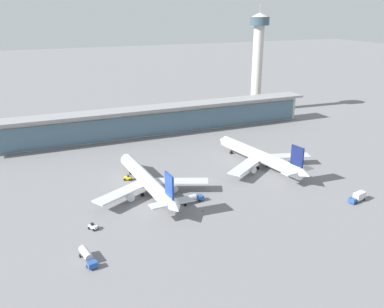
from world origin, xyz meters
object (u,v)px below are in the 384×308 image
Objects in this scene: service_truck_by_tail_blue at (191,198)px; control_tower at (258,55)px; airliner_centre_stand at (261,157)px; service_truck_near_nose_white at (93,227)px; safety_cone_alpha at (203,210)px; service_truck_mid_apron_blue at (358,197)px; service_truck_under_wing_blue at (87,256)px; airliner_left_stand at (148,181)px; service_truck_on_taxiway_yellow at (128,178)px.

control_tower is (91.53, 106.51, 34.45)m from service_truck_by_tail_blue.
airliner_centre_stand is 78.57m from service_truck_near_nose_white.
safety_cone_alpha is at bearing -4.16° from service_truck_near_nose_white.
service_truck_mid_apron_blue is at bearing -15.59° from safety_cone_alpha.
service_truck_under_wing_blue is 1.16× the size of service_truck_mid_apron_blue.
service_truck_mid_apron_blue is at bearing -11.07° from service_truck_near_nose_white.
airliner_centre_stand is at bearing 17.65° from service_truck_near_nose_white.
service_truck_near_nose_white is 171.62m from control_tower.
airliner_centre_stand is 88.83m from service_truck_under_wing_blue.
service_truck_by_tail_blue is at bearing 100.51° from safety_cone_alpha.
airliner_centre_stand is at bearing 6.50° from airliner_left_stand.
airliner_left_stand is 16.92× the size of service_truck_on_taxiway_yellow.
service_truck_under_wing_blue reaches higher than service_truck_near_nose_white.
service_truck_under_wing_blue is 1.00× the size of service_truck_by_tail_blue.
control_tower is at bearing 44.28° from service_truck_under_wing_blue.
service_truck_on_taxiway_yellow is 4.76× the size of safety_cone_alpha.
service_truck_under_wing_blue is at bearing -161.25° from safety_cone_alpha.
service_truck_by_tail_blue is at bearing 7.41° from service_truck_near_nose_white.
airliner_centre_stand is (51.51, 5.87, 0.00)m from airliner_left_stand.
safety_cone_alpha is (16.24, -35.32, -0.56)m from service_truck_on_taxiway_yellow.
service_truck_on_taxiway_yellow is at bearing 59.08° from service_truck_near_nose_white.
airliner_left_stand reaches higher than service_truck_on_taxiway_yellow.
airliner_centre_stand is at bearing 26.83° from service_truck_under_wing_blue.
airliner_centre_stand reaches higher than safety_cone_alpha.
service_truck_on_taxiway_yellow is at bearing 170.83° from airliner_centre_stand.
control_tower is (37.48, 128.32, 34.47)m from service_truck_mid_apron_blue.
service_truck_under_wing_blue is 93.02m from service_truck_mid_apron_blue.
service_truck_under_wing_blue is (-4.44, -16.28, 0.83)m from service_truck_near_nose_white.
service_truck_mid_apron_blue is 58.29m from service_truck_by_tail_blue.
service_truck_near_nose_white is at bearing -142.40° from airliner_left_stand.
service_truck_mid_apron_blue is 0.86× the size of service_truck_by_tail_blue.
service_truck_by_tail_blue is (38.96, 20.77, 0.00)m from service_truck_under_wing_blue.
service_truck_near_nose_white is 1.00× the size of service_truck_on_taxiway_yellow.
control_tower is 149.43m from safety_cone_alpha.
airliner_left_stand reaches higher than safety_cone_alpha.
control_tower is (126.05, 111.00, 35.28)m from service_truck_near_nose_white.
safety_cone_alpha is (-52.73, 14.72, -1.37)m from service_truck_mid_apron_blue.
safety_cone_alpha is (1.32, -7.10, -1.39)m from service_truck_by_tail_blue.
safety_cone_alpha is (-90.22, -113.60, -35.84)m from control_tower.
airliner_centre_stand is 47.26m from safety_cone_alpha.
service_truck_mid_apron_blue is at bearing -71.47° from airliner_centre_stand.
service_truck_on_taxiway_yellow is 136.78m from control_tower.
control_tower reaches higher than service_truck_by_tail_blue.
service_truck_by_tail_blue is 2.65× the size of service_truck_on_taxiway_yellow.
control_tower reaches higher than airliner_centre_stand.
control_tower reaches higher than service_truck_near_nose_white.
airliner_left_stand is 17.78m from service_truck_by_tail_blue.
airliner_centre_stand is 44.76m from service_truck_by_tail_blue.
airliner_left_stand is 7.38× the size of service_truck_mid_apron_blue.
airliner_left_stand is at bearing 121.45° from safety_cone_alpha.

